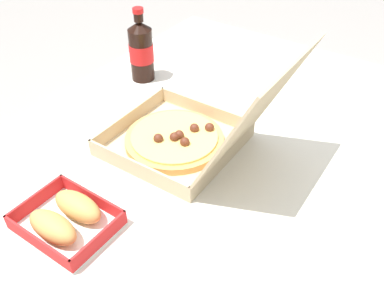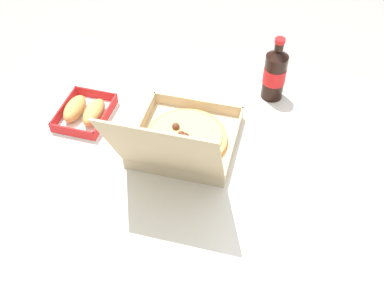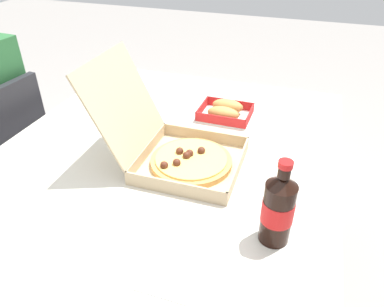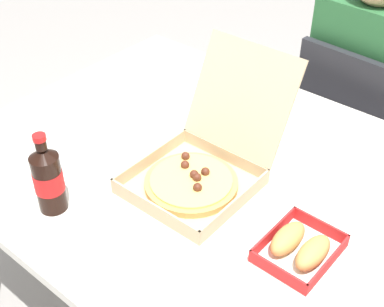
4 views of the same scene
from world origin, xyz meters
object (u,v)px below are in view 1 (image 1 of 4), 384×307
Objects in this scene: pizza_box_open at (188,135)px; cola_bottle at (141,50)px; paper_menu at (218,77)px; bread_side_box at (66,218)px.

pizza_box_open is 1.92× the size of cola_bottle.
pizza_box_open reaches higher than cola_bottle.
pizza_box_open is 2.05× the size of paper_menu.
bread_side_box is at bearing -10.06° from pizza_box_open.
bread_side_box reaches higher than paper_menu.
pizza_box_open is 2.25× the size of bread_side_box.
cola_bottle is (-0.22, -0.32, 0.05)m from pizza_box_open.
cola_bottle is 1.07× the size of paper_menu.
bread_side_box is 0.62m from cola_bottle.
bread_side_box is at bearing 25.04° from cola_bottle.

